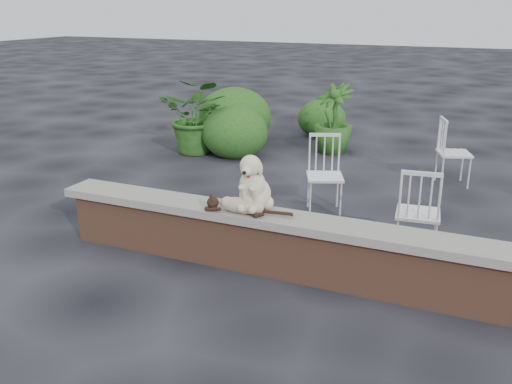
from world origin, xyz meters
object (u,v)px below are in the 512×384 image
at_px(cat, 241,204).
at_px(dog, 255,180).
at_px(chair_e, 454,152).
at_px(potted_plant_b, 333,119).
at_px(chair_a, 325,175).
at_px(chair_c, 418,212).
at_px(potted_plant_a, 197,116).

bearing_deg(cat, dog, 59.20).
bearing_deg(cat, chair_e, 63.00).
bearing_deg(chair_e, potted_plant_b, 44.00).
xyz_separation_m(chair_a, chair_e, (1.33, 1.76, 0.00)).
distance_m(dog, potted_plant_b, 4.48).
distance_m(cat, potted_plant_b, 4.61).
bearing_deg(potted_plant_b, chair_a, -75.89).
height_order(dog, chair_a, dog).
relative_size(cat, chair_c, 1.04).
bearing_deg(potted_plant_a, chair_e, -1.47).
relative_size(chair_c, chair_e, 1.00).
bearing_deg(chair_c, potted_plant_b, -68.49).
xyz_separation_m(cat, potted_plant_a, (-2.52, 3.66, -0.03)).
height_order(chair_a, potted_plant_a, potted_plant_a).
height_order(cat, chair_a, chair_a).
distance_m(chair_e, potted_plant_a, 4.13).
xyz_separation_m(dog, chair_c, (1.40, 0.83, -0.39)).
bearing_deg(chair_a, cat, -120.40).
bearing_deg(dog, cat, -120.80).
bearing_deg(potted_plant_a, dog, -53.49).
xyz_separation_m(potted_plant_a, potted_plant_b, (2.09, 0.93, -0.05)).
relative_size(cat, chair_e, 1.04).
xyz_separation_m(chair_a, potted_plant_a, (-2.79, 1.86, 0.17)).
xyz_separation_m(dog, potted_plant_b, (-0.51, 4.44, -0.28)).
bearing_deg(dog, chair_e, 63.17).
bearing_deg(potted_plant_a, cat, -55.47).
bearing_deg(chair_c, dog, 24.55).
relative_size(cat, potted_plant_b, 0.84).
xyz_separation_m(chair_e, potted_plant_b, (-2.03, 1.04, 0.11)).
xyz_separation_m(dog, potted_plant_a, (-2.60, 3.51, -0.23)).
bearing_deg(cat, chair_a, 78.63).
distance_m(cat, chair_c, 1.78).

